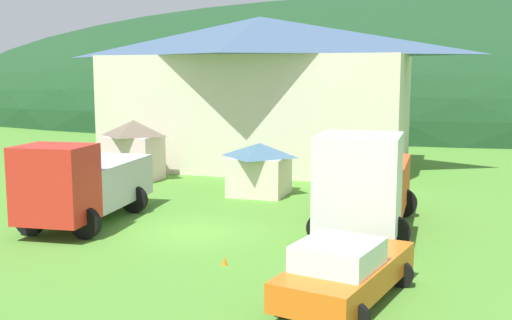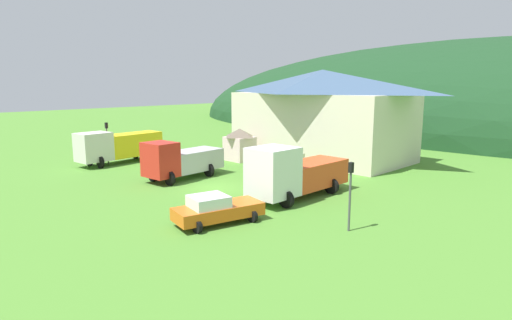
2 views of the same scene
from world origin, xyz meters
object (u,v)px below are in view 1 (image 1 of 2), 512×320
depot_building (260,90)px  crane_truck_red (83,183)px  traffic_cone_near_pickup (225,265)px  service_pickup_orange (345,270)px  heavy_rig_white (366,183)px  play_shed_pink (134,149)px  play_shed_cream (259,168)px

depot_building → crane_truck_red: size_ratio=2.67×
traffic_cone_near_pickup → service_pickup_orange: bearing=-26.7°
crane_truck_red → heavy_rig_white: 10.46m
depot_building → crane_truck_red: (-2.04, -16.14, -3.05)m
play_shed_pink → crane_truck_red: crane_truck_red is taller
crane_truck_red → heavy_rig_white: bearing=96.0°
depot_building → play_shed_cream: (2.61, -8.68, -3.38)m
play_shed_cream → traffic_cone_near_pickup: play_shed_cream is taller
heavy_rig_white → service_pickup_orange: size_ratio=1.55×
play_shed_pink → traffic_cone_near_pickup: size_ratio=6.50×
heavy_rig_white → traffic_cone_near_pickup: size_ratio=16.59×
crane_truck_red → depot_building: bearing=168.1°
crane_truck_red → service_pickup_orange: 11.85m
play_shed_pink → heavy_rig_white: 15.04m
traffic_cone_near_pickup → crane_truck_red: bearing=155.3°
play_shed_pink → traffic_cone_near_pickup: play_shed_pink is taller
crane_truck_red → traffic_cone_near_pickup: crane_truck_red is taller
crane_truck_red → service_pickup_orange: crane_truck_red is taller
service_pickup_orange → traffic_cone_near_pickup: (-3.89, 1.96, -0.83)m
heavy_rig_white → traffic_cone_near_pickup: 6.40m
depot_building → traffic_cone_near_pickup: size_ratio=37.68×
crane_truck_red → traffic_cone_near_pickup: 7.64m
play_shed_pink → crane_truck_red: bearing=-72.9°
depot_building → play_shed_cream: depot_building is taller
play_shed_cream → play_shed_pink: play_shed_pink is taller
crane_truck_red → heavy_rig_white: heavy_rig_white is taller
depot_building → play_shed_pink: (-4.90, -6.87, -2.98)m
play_shed_cream → crane_truck_red: (-4.65, -7.46, 0.34)m
play_shed_cream → traffic_cone_near_pickup: bearing=-78.6°
depot_building → traffic_cone_near_pickup: (4.75, -19.25, -4.64)m
crane_truck_red → play_shed_pink: bearing=-167.5°
depot_building → crane_truck_red: bearing=-97.2°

